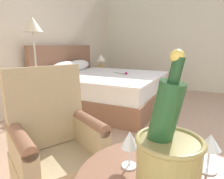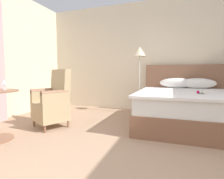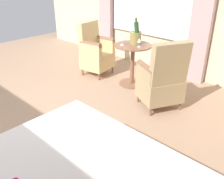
% 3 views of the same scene
% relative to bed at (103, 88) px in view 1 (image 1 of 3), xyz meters
% --- Properties ---
extents(wall_headboard_side, '(6.11, 0.12, 2.83)m').
position_rel_bed_xyz_m(wall_headboard_side, '(-0.75, 1.15, 1.06)').
color(wall_headboard_side, beige).
rests_on(wall_headboard_side, ground).
extents(bed, '(1.90, 2.05, 1.18)m').
position_rel_bed_xyz_m(bed, '(0.00, 0.00, 0.00)').
color(bed, brown).
rests_on(bed, ground).
extents(nightstand, '(0.51, 0.37, 0.57)m').
position_rel_bed_xyz_m(nightstand, '(1.13, 0.69, -0.07)').
color(nightstand, brown).
rests_on(nightstand, ground).
extents(bedside_lamp, '(0.24, 0.24, 0.38)m').
position_rel_bed_xyz_m(bedside_lamp, '(1.13, 0.69, 0.46)').
color(bedside_lamp, tan).
rests_on(bedside_lamp, nightstand).
extents(floor_lamp_brass, '(0.30, 0.30, 1.62)m').
position_rel_bed_xyz_m(floor_lamp_brass, '(-1.07, 0.63, 0.97)').
color(floor_lamp_brass, '#BAB5AA').
rests_on(floor_lamp_brass, ground).
extents(champagne_bucket, '(0.20, 0.20, 0.46)m').
position_rel_bed_xyz_m(champagne_bucket, '(-2.81, -1.78, 0.51)').
color(champagne_bucket, olive).
rests_on(champagne_bucket, side_table_round).
extents(wine_glass_near_bucket, '(0.08, 0.08, 0.15)m').
position_rel_bed_xyz_m(wine_glass_near_bucket, '(-2.59, -1.89, 0.49)').
color(wine_glass_near_bucket, white).
rests_on(wine_glass_near_bucket, side_table_round).
extents(wine_glass_near_edge, '(0.07, 0.07, 0.15)m').
position_rel_bed_xyz_m(wine_glass_near_edge, '(-2.70, -1.61, 0.48)').
color(wine_glass_near_edge, white).
rests_on(wine_glass_near_edge, side_table_round).
extents(armchair_by_window, '(0.74, 0.74, 1.05)m').
position_rel_bed_xyz_m(armchair_by_window, '(-2.38, -0.92, 0.09)').
color(armchair_by_window, brown).
rests_on(armchair_by_window, ground).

